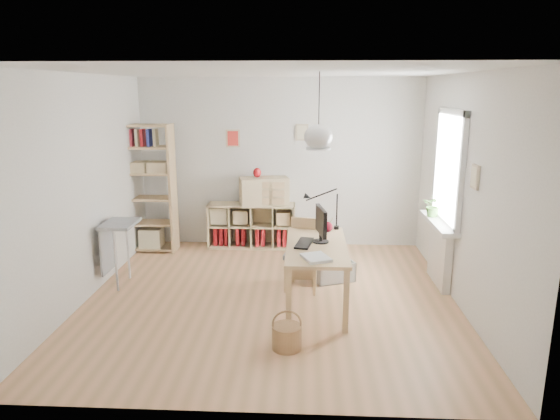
{
  "coord_description": "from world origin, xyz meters",
  "views": [
    {
      "loc": [
        0.4,
        -5.72,
        2.52
      ],
      "look_at": [
        0.1,
        0.3,
        1.05
      ],
      "focal_mm": 32.0,
      "sensor_mm": 36.0,
      "label": 1
    }
  ],
  "objects_px": {
    "cube_shelf": "(251,229)",
    "tall_bookshelf": "(148,183)",
    "desk": "(316,252)",
    "chair": "(305,249)",
    "drawer_chest": "(264,191)",
    "storage_chest": "(332,266)",
    "monitor": "(321,223)"
  },
  "relations": [
    {
      "from": "tall_bookshelf",
      "to": "drawer_chest",
      "type": "height_order",
      "value": "tall_bookshelf"
    },
    {
      "from": "drawer_chest",
      "to": "storage_chest",
      "type": "bearing_deg",
      "value": -67.41
    },
    {
      "from": "cube_shelf",
      "to": "drawer_chest",
      "type": "relative_size",
      "value": 1.85
    },
    {
      "from": "desk",
      "to": "tall_bookshelf",
      "type": "relative_size",
      "value": 0.75
    },
    {
      "from": "tall_bookshelf",
      "to": "monitor",
      "type": "relative_size",
      "value": 4.16
    },
    {
      "from": "cube_shelf",
      "to": "monitor",
      "type": "height_order",
      "value": "monitor"
    },
    {
      "from": "tall_bookshelf",
      "to": "storage_chest",
      "type": "distance_m",
      "value": 3.16
    },
    {
      "from": "desk",
      "to": "cube_shelf",
      "type": "distance_m",
      "value": 2.48
    },
    {
      "from": "tall_bookshelf",
      "to": "storage_chest",
      "type": "relative_size",
      "value": 2.7
    },
    {
      "from": "tall_bookshelf",
      "to": "drawer_chest",
      "type": "relative_size",
      "value": 2.64
    },
    {
      "from": "chair",
      "to": "storage_chest",
      "type": "relative_size",
      "value": 1.21
    },
    {
      "from": "monitor",
      "to": "tall_bookshelf",
      "type": "bearing_deg",
      "value": 135.47
    },
    {
      "from": "desk",
      "to": "storage_chest",
      "type": "relative_size",
      "value": 2.02
    },
    {
      "from": "desk",
      "to": "drawer_chest",
      "type": "xyz_separation_m",
      "value": [
        -0.79,
        2.19,
        0.28
      ]
    },
    {
      "from": "storage_chest",
      "to": "monitor",
      "type": "relative_size",
      "value": 1.54
    },
    {
      "from": "tall_bookshelf",
      "to": "cube_shelf",
      "type": "bearing_deg",
      "value": 10.19
    },
    {
      "from": "chair",
      "to": "tall_bookshelf",
      "type": "bearing_deg",
      "value": 163.1
    },
    {
      "from": "monitor",
      "to": "desk",
      "type": "bearing_deg",
      "value": -128.24
    },
    {
      "from": "chair",
      "to": "storage_chest",
      "type": "bearing_deg",
      "value": 53.32
    },
    {
      "from": "chair",
      "to": "drawer_chest",
      "type": "xyz_separation_m",
      "value": [
        -0.66,
        1.65,
        0.43
      ]
    },
    {
      "from": "storage_chest",
      "to": "monitor",
      "type": "height_order",
      "value": "monitor"
    },
    {
      "from": "desk",
      "to": "tall_bookshelf",
      "type": "distance_m",
      "value": 3.27
    },
    {
      "from": "chair",
      "to": "drawer_chest",
      "type": "distance_m",
      "value": 1.83
    },
    {
      "from": "desk",
      "to": "storage_chest",
      "type": "height_order",
      "value": "desk"
    },
    {
      "from": "cube_shelf",
      "to": "drawer_chest",
      "type": "bearing_deg",
      "value": -10.16
    },
    {
      "from": "chair",
      "to": "storage_chest",
      "type": "distance_m",
      "value": 0.58
    },
    {
      "from": "cube_shelf",
      "to": "tall_bookshelf",
      "type": "relative_size",
      "value": 0.7
    },
    {
      "from": "cube_shelf",
      "to": "tall_bookshelf",
      "type": "bearing_deg",
      "value": -169.81
    },
    {
      "from": "desk",
      "to": "chair",
      "type": "bearing_deg",
      "value": 103.94
    },
    {
      "from": "cube_shelf",
      "to": "chair",
      "type": "height_order",
      "value": "chair"
    },
    {
      "from": "tall_bookshelf",
      "to": "storage_chest",
      "type": "height_order",
      "value": "tall_bookshelf"
    },
    {
      "from": "tall_bookshelf",
      "to": "chair",
      "type": "bearing_deg",
      "value": -29.87
    }
  ]
}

